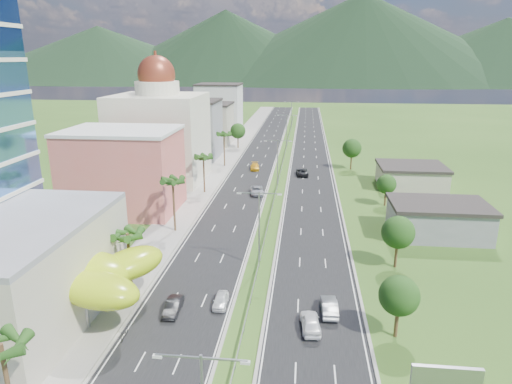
% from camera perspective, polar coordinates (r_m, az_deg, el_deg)
% --- Properties ---
extents(ground, '(500.00, 500.00, 0.00)m').
position_cam_1_polar(ground, '(56.20, -0.68, -13.74)').
color(ground, '#2D5119').
rests_on(ground, ground).
extents(road_left, '(11.00, 260.00, 0.04)m').
position_cam_1_polar(road_left, '(141.67, 0.67, 5.04)').
color(road_left, black).
rests_on(road_left, ground).
extents(road_right, '(11.00, 260.00, 0.04)m').
position_cam_1_polar(road_right, '(141.04, 6.76, 4.88)').
color(road_right, black).
rests_on(road_right, ground).
extents(sidewalk_left, '(7.00, 260.00, 0.12)m').
position_cam_1_polar(sidewalk_left, '(142.87, -3.14, 5.13)').
color(sidewalk_left, gray).
rests_on(sidewalk_left, ground).
extents(median_guardrail, '(0.10, 216.06, 0.76)m').
position_cam_1_polar(median_guardrail, '(123.45, 3.33, 3.57)').
color(median_guardrail, gray).
rests_on(median_guardrail, ground).
extents(streetlight_median_b, '(6.04, 0.25, 11.00)m').
position_cam_1_polar(streetlight_median_b, '(62.32, 0.40, -3.72)').
color(streetlight_median_b, gray).
rests_on(streetlight_median_b, ground).
extents(streetlight_median_c, '(6.04, 0.25, 11.00)m').
position_cam_1_polar(streetlight_median_c, '(100.68, 2.72, 4.17)').
color(streetlight_median_c, gray).
rests_on(streetlight_median_c, ground).
extents(streetlight_median_d, '(6.04, 0.25, 11.00)m').
position_cam_1_polar(streetlight_median_d, '(144.90, 3.85, 7.97)').
color(streetlight_median_d, gray).
rests_on(streetlight_median_d, ground).
extents(streetlight_median_e, '(6.04, 0.25, 11.00)m').
position_cam_1_polar(streetlight_median_e, '(189.48, 4.46, 9.99)').
color(streetlight_median_e, gray).
rests_on(streetlight_median_e, ground).
extents(lime_canopy, '(18.00, 15.00, 7.40)m').
position_cam_1_polar(lime_canopy, '(56.27, -22.17, -9.29)').
color(lime_canopy, '#A3C213').
rests_on(lime_canopy, ground).
extents(pink_shophouse, '(20.00, 15.00, 15.00)m').
position_cam_1_polar(pink_shophouse, '(89.49, -16.25, 2.43)').
color(pink_shophouse, '#D46357').
rests_on(pink_shophouse, ground).
extents(domed_building, '(20.00, 20.00, 28.70)m').
position_cam_1_polar(domed_building, '(109.90, -11.93, 7.33)').
color(domed_building, beige).
rests_on(domed_building, ground).
extents(midrise_grey, '(16.00, 15.00, 16.00)m').
position_cam_1_polar(midrise_grey, '(133.87, -8.16, 7.67)').
color(midrise_grey, gray).
rests_on(midrise_grey, ground).
extents(midrise_beige, '(16.00, 15.00, 13.00)m').
position_cam_1_polar(midrise_beige, '(155.26, -6.15, 8.40)').
color(midrise_beige, '#BCB59A').
rests_on(midrise_beige, ground).
extents(midrise_white, '(16.00, 15.00, 18.00)m').
position_cam_1_polar(midrise_white, '(177.31, -4.59, 10.27)').
color(midrise_white, silver).
rests_on(midrise_white, ground).
extents(shed_near, '(15.00, 10.00, 5.00)m').
position_cam_1_polar(shed_near, '(80.68, 21.79, -3.35)').
color(shed_near, gray).
rests_on(shed_near, ground).
extents(shed_far, '(14.00, 12.00, 4.40)m').
position_cam_1_polar(shed_far, '(109.12, 18.79, 1.81)').
color(shed_far, '#BCB59A').
rests_on(shed_far, ground).
extents(palm_tree_a, '(3.60, 3.60, 9.10)m').
position_cam_1_polar(palm_tree_a, '(39.45, -29.23, -16.84)').
color(palm_tree_a, '#47301C').
rests_on(palm_tree_a, ground).
extents(palm_tree_b, '(3.60, 3.60, 8.10)m').
position_cam_1_polar(palm_tree_b, '(58.54, -15.77, -5.42)').
color(palm_tree_b, '#47301C').
rests_on(palm_tree_b, ground).
extents(palm_tree_c, '(3.60, 3.60, 9.60)m').
position_cam_1_polar(palm_tree_c, '(75.99, -10.37, 1.15)').
color(palm_tree_c, '#47301C').
rests_on(palm_tree_c, ground).
extents(palm_tree_d, '(3.60, 3.60, 8.60)m').
position_cam_1_polar(palm_tree_d, '(97.82, -6.58, 4.18)').
color(palm_tree_d, '#47301C').
rests_on(palm_tree_d, ground).
extents(palm_tree_e, '(3.60, 3.60, 9.40)m').
position_cam_1_polar(palm_tree_e, '(121.74, -4.02, 7.06)').
color(palm_tree_e, '#47301C').
rests_on(palm_tree_e, ground).
extents(leafy_tree_lfar, '(4.90, 4.90, 8.05)m').
position_cam_1_polar(leafy_tree_lfar, '(146.53, -2.28, 7.63)').
color(leafy_tree_lfar, '#47301C').
rests_on(leafy_tree_lfar, ground).
extents(leafy_tree_ra, '(4.20, 4.20, 6.90)m').
position_cam_1_polar(leafy_tree_ra, '(50.21, 17.46, -12.28)').
color(leafy_tree_ra, '#47301C').
rests_on(leafy_tree_ra, ground).
extents(leafy_tree_rb, '(4.55, 4.55, 7.47)m').
position_cam_1_polar(leafy_tree_rb, '(65.79, 17.34, -4.85)').
color(leafy_tree_rb, '#47301C').
rests_on(leafy_tree_rb, ground).
extents(leafy_tree_rc, '(3.85, 3.85, 6.33)m').
position_cam_1_polar(leafy_tree_rc, '(92.77, 15.99, 0.94)').
color(leafy_tree_rc, '#47301C').
rests_on(leafy_tree_rc, ground).
extents(leafy_tree_rd, '(4.90, 4.90, 8.05)m').
position_cam_1_polar(leafy_tree_rd, '(120.94, 11.90, 5.37)').
color(leafy_tree_rd, '#47301C').
rests_on(leafy_tree_rd, ground).
extents(mountain_ridge, '(860.00, 140.00, 90.00)m').
position_cam_1_polar(mountain_ridge, '(501.88, 12.72, 12.96)').
color(mountain_ridge, black).
rests_on(mountain_ridge, ground).
extents(car_white_near_left, '(1.68, 4.00, 1.35)m').
position_cam_1_polar(car_white_near_left, '(55.54, -4.44, -13.34)').
color(car_white_near_left, white).
rests_on(car_white_near_left, road_left).
extents(car_dark_left, '(1.76, 4.63, 1.51)m').
position_cam_1_polar(car_dark_left, '(54.91, -10.30, -13.87)').
color(car_dark_left, black).
rests_on(car_dark_left, road_left).
extents(car_silver_mid_left, '(3.54, 6.09, 1.59)m').
position_cam_1_polar(car_silver_mid_left, '(97.53, 0.12, 0.19)').
color(car_silver_mid_left, '#ABACB2').
rests_on(car_silver_mid_left, road_left).
extents(car_yellow_far_left, '(2.85, 5.67, 1.58)m').
position_cam_1_polar(car_yellow_far_left, '(118.96, -0.14, 3.20)').
color(car_yellow_far_left, gold).
rests_on(car_yellow_far_left, road_left).
extents(car_white_near_right, '(2.47, 5.13, 1.69)m').
position_cam_1_polar(car_white_near_right, '(51.43, 6.84, -15.86)').
color(car_white_near_right, white).
rests_on(car_white_near_right, road_right).
extents(car_silver_right, '(1.94, 5.09, 1.66)m').
position_cam_1_polar(car_silver_right, '(54.55, 9.15, -13.93)').
color(car_silver_right, '#97989D').
rests_on(car_silver_right, road_right).
extents(car_dark_far_right, '(3.26, 6.08, 1.62)m').
position_cam_1_polar(car_dark_far_right, '(113.83, 5.80, 2.51)').
color(car_dark_far_right, black).
rests_on(car_dark_far_right, road_right).
extents(motorcycle, '(0.78, 2.13, 1.33)m').
position_cam_1_polar(motorcycle, '(51.73, -16.14, -16.48)').
color(motorcycle, black).
rests_on(motorcycle, road_left).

